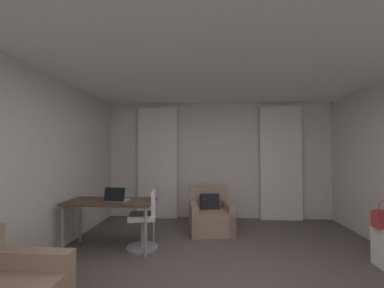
% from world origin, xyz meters
% --- Properties ---
extents(wall_window, '(5.12, 0.06, 2.60)m').
position_xyz_m(wall_window, '(0.00, 3.03, 1.30)').
color(wall_window, silver).
rests_on(wall_window, ground).
extents(wall_left, '(0.06, 6.12, 2.60)m').
position_xyz_m(wall_left, '(-2.53, 0.00, 1.30)').
color(wall_left, silver).
rests_on(wall_left, ground).
extents(ceiling, '(5.12, 6.12, 0.06)m').
position_xyz_m(ceiling, '(0.00, 0.00, 2.63)').
color(ceiling, white).
rests_on(ceiling, wall_left).
extents(curtain_left_panel, '(0.90, 0.06, 2.50)m').
position_xyz_m(curtain_left_panel, '(-1.38, 2.90, 1.25)').
color(curtain_left_panel, silver).
rests_on(curtain_left_panel, ground).
extents(curtain_right_panel, '(0.90, 0.06, 2.50)m').
position_xyz_m(curtain_right_panel, '(1.38, 2.90, 1.25)').
color(curtain_right_panel, silver).
rests_on(curtain_right_panel, ground).
extents(armchair, '(0.88, 0.88, 0.80)m').
position_xyz_m(armchair, '(-0.18, 2.06, 0.27)').
color(armchair, '#997A66').
rests_on(armchair, ground).
extents(desk, '(1.34, 0.62, 0.74)m').
position_xyz_m(desk, '(-1.74, 1.12, 0.68)').
color(desk, '#4C3828').
rests_on(desk, ground).
extents(desk_chair, '(0.48, 0.48, 0.88)m').
position_xyz_m(desk_chair, '(-1.20, 1.15, 0.39)').
color(desk_chair, gray).
rests_on(desk_chair, ground).
extents(laptop, '(0.34, 0.27, 0.22)m').
position_xyz_m(laptop, '(-1.63, 1.07, 0.79)').
color(laptop, '#ADADB2').
rests_on(laptop, desk).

